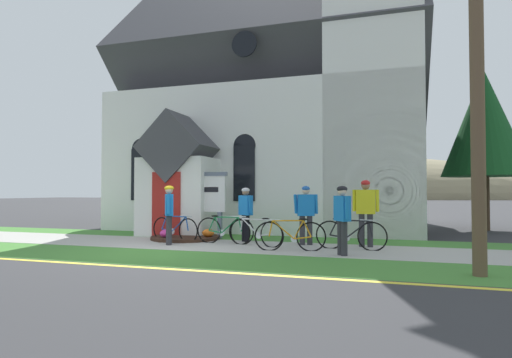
# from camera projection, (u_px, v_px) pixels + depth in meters

# --- Properties ---
(ground) EXTENTS (140.00, 140.00, 0.00)m
(ground) POSITION_uv_depth(u_px,v_px,m) (217.00, 235.00, 14.39)
(ground) COLOR #333335
(sidewalk_slab) EXTENTS (32.00, 2.50, 0.01)m
(sidewalk_slab) POSITION_uv_depth(u_px,v_px,m) (210.00, 245.00, 11.70)
(sidewalk_slab) COLOR #A8A59E
(sidewalk_slab) RESTS_ON ground
(grass_verge) EXTENTS (32.00, 2.16, 0.01)m
(grass_verge) POSITION_uv_depth(u_px,v_px,m) (168.00, 258.00, 9.48)
(grass_verge) COLOR #427F33
(grass_verge) RESTS_ON ground
(church_lawn) EXTENTS (24.00, 1.64, 0.01)m
(church_lawn) POSITION_uv_depth(u_px,v_px,m) (236.00, 237.00, 13.68)
(church_lawn) COLOR #427F33
(church_lawn) RESTS_ON ground
(curb_paint_stripe) EXTENTS (28.00, 0.16, 0.01)m
(curb_paint_stripe) POSITION_uv_depth(u_px,v_px,m) (137.00, 267.00, 8.31)
(curb_paint_stripe) COLOR yellow
(curb_paint_stripe) RESTS_ON ground
(church_building) EXTENTS (12.11, 11.04, 13.97)m
(church_building) POSITION_uv_depth(u_px,v_px,m) (286.00, 110.00, 18.50)
(church_building) COLOR white
(church_building) RESTS_ON ground
(church_sign) EXTENTS (2.28, 0.25, 2.09)m
(church_sign) POSITION_uv_depth(u_px,v_px,m) (193.00, 194.00, 13.64)
(church_sign) COLOR slate
(church_sign) RESTS_ON ground
(flower_bed) EXTENTS (2.11, 2.11, 0.34)m
(flower_bed) POSITION_uv_depth(u_px,v_px,m) (186.00, 237.00, 13.10)
(flower_bed) COLOR #382319
(flower_bed) RESTS_ON ground
(bicycle_white) EXTENTS (1.76, 0.40, 0.83)m
(bicycle_white) POSITION_uv_depth(u_px,v_px,m) (290.00, 235.00, 10.57)
(bicycle_white) COLOR black
(bicycle_white) RESTS_ON ground
(bicycle_silver) EXTENTS (1.69, 0.62, 0.79)m
(bicycle_silver) POSITION_uv_depth(u_px,v_px,m) (256.00, 232.00, 11.52)
(bicycle_silver) COLOR black
(bicycle_silver) RESTS_ON ground
(bicycle_red) EXTENTS (1.75, 0.12, 0.82)m
(bicycle_red) POSITION_uv_depth(u_px,v_px,m) (225.00, 230.00, 12.01)
(bicycle_red) COLOR black
(bicycle_red) RESTS_ON ground
(bicycle_green) EXTENTS (1.81, 0.19, 0.82)m
(bicycle_green) POSITION_uv_depth(u_px,v_px,m) (350.00, 235.00, 10.78)
(bicycle_green) COLOR black
(bicycle_green) RESTS_ON ground
(bicycle_yellow) EXTENTS (1.72, 0.49, 0.81)m
(bicycle_yellow) POSITION_uv_depth(u_px,v_px,m) (175.00, 229.00, 12.59)
(bicycle_yellow) COLOR black
(bicycle_yellow) RESTS_ON ground
(cyclist_in_green_jersey) EXTENTS (0.42, 0.64, 1.64)m
(cyclist_in_green_jersey) POSITION_uv_depth(u_px,v_px,m) (169.00, 210.00, 11.75)
(cyclist_in_green_jersey) COLOR #2D2D33
(cyclist_in_green_jersey) RESTS_ON ground
(cyclist_in_yellow_jersey) EXTENTS (0.64, 0.34, 1.63)m
(cyclist_in_yellow_jersey) POSITION_uv_depth(u_px,v_px,m) (306.00, 211.00, 11.70)
(cyclist_in_yellow_jersey) COLOR #2D2D33
(cyclist_in_yellow_jersey) RESTS_ON ground
(cyclist_in_white_jersey) EXTENTS (0.50, 0.54, 1.59)m
(cyclist_in_white_jersey) POSITION_uv_depth(u_px,v_px,m) (246.00, 211.00, 12.45)
(cyclist_in_white_jersey) COLOR black
(cyclist_in_white_jersey) RESTS_ON ground
(cyclist_in_orange_jersey) EXTENTS (0.69, 0.30, 1.78)m
(cyclist_in_orange_jersey) POSITION_uv_depth(u_px,v_px,m) (366.00, 207.00, 11.28)
(cyclist_in_orange_jersey) COLOR #2D2D33
(cyclist_in_orange_jersey) RESTS_ON ground
(cyclist_in_blue_jersey) EXTENTS (0.43, 0.60, 1.61)m
(cyclist_in_blue_jersey) POSITION_uv_depth(u_px,v_px,m) (342.00, 215.00, 9.79)
(cyclist_in_blue_jersey) COLOR #2D2D33
(cyclist_in_blue_jersey) RESTS_ON ground
(roadside_conifer) EXTENTS (3.14, 3.14, 6.17)m
(roadside_conifer) POSITION_uv_depth(u_px,v_px,m) (484.00, 123.00, 16.18)
(roadside_conifer) COLOR #3D2D1E
(roadside_conifer) RESTS_ON ground
(yard_deciduous_tree) EXTENTS (3.96, 3.96, 4.88)m
(yard_deciduous_tree) POSITION_uv_depth(u_px,v_px,m) (150.00, 149.00, 18.53)
(yard_deciduous_tree) COLOR #3D2D1E
(yard_deciduous_tree) RESTS_ON ground
(distant_hill) EXTENTS (87.46, 36.01, 17.69)m
(distant_hill) POSITION_uv_depth(u_px,v_px,m) (332.00, 198.00, 91.88)
(distant_hill) COLOR #847A5B
(distant_hill) RESTS_ON ground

